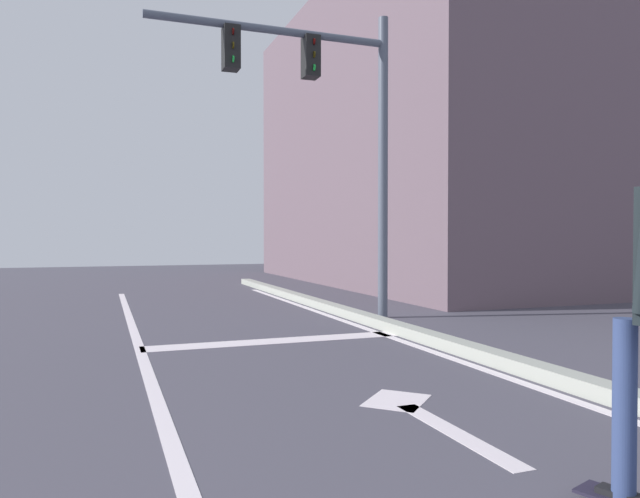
{
  "coord_description": "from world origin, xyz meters",
  "views": [
    {
      "loc": [
        -0.6,
        1.52,
        1.33
      ],
      "look_at": [
        1.2,
        6.37,
        1.23
      ],
      "focal_mm": 32.97,
      "sensor_mm": 36.0,
      "label": 1
    }
  ],
  "objects": [
    {
      "name": "lane_arrow_head",
      "position": [
        1.64,
        5.76,
        0.0
      ],
      "size": [
        0.71,
        0.71,
        0.01
      ],
      "primitive_type": "cube",
      "rotation": [
        0.0,
        0.0,
        0.79
      ],
      "color": "silver",
      "rests_on": "ground"
    },
    {
      "name": "building_block",
      "position": [
        9.26,
        16.79,
        4.15
      ],
      "size": [
        8.24,
        12.63,
        8.31
      ],
      "primitive_type": "cube",
      "color": "#66525C",
      "rests_on": "ground"
    },
    {
      "name": "stop_bar",
      "position": [
        1.47,
        8.73,
        0.0
      ],
      "size": [
        3.33,
        0.4,
        0.01
      ],
      "primitive_type": "cube",
      "color": "silver",
      "rests_on": "ground"
    },
    {
      "name": "lane_arrow_stem",
      "position": [
        1.64,
        4.91,
        0.0
      ],
      "size": [
        0.16,
        1.4,
        0.01
      ],
      "primitive_type": "cube",
      "color": "silver",
      "rests_on": "ground"
    },
    {
      "name": "traffic_signal_mast",
      "position": [
        2.74,
        10.23,
        3.43
      ],
      "size": [
        3.86,
        0.34,
        4.93
      ],
      "color": "#4F5767",
      "rests_on": "ground"
    },
    {
      "name": "lane_line_center",
      "position": [
        -0.19,
        6.0,
        0.0
      ],
      "size": [
        0.12,
        20.0,
        0.01
      ],
      "primitive_type": "cube",
      "color": "silver",
      "rests_on": "ground"
    },
    {
      "name": "curb_strip",
      "position": [
        3.24,
        6.0,
        0.07
      ],
      "size": [
        0.24,
        24.0,
        0.14
      ],
      "primitive_type": "cube",
      "color": "#A0A498",
      "rests_on": "ground"
    },
    {
      "name": "lane_line_curbside",
      "position": [
        2.99,
        6.0,
        0.0
      ],
      "size": [
        0.12,
        20.0,
        0.01
      ],
      "primitive_type": "cube",
      "color": "silver",
      "rests_on": "ground"
    }
  ]
}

